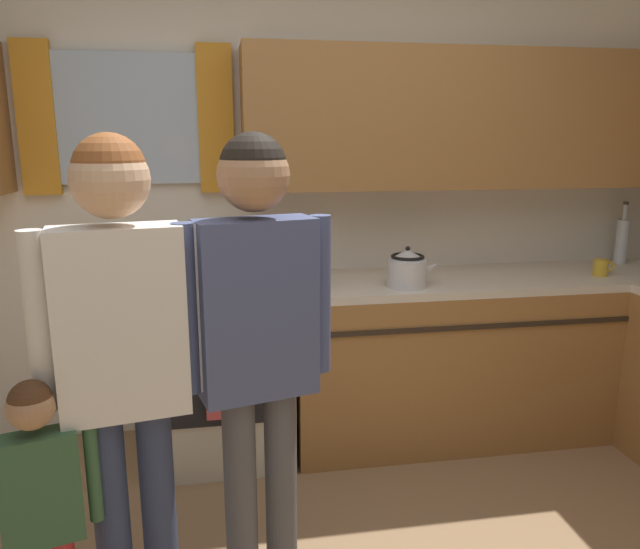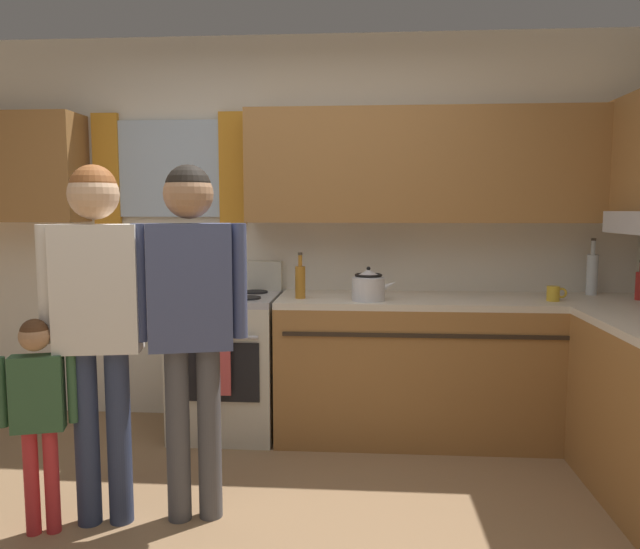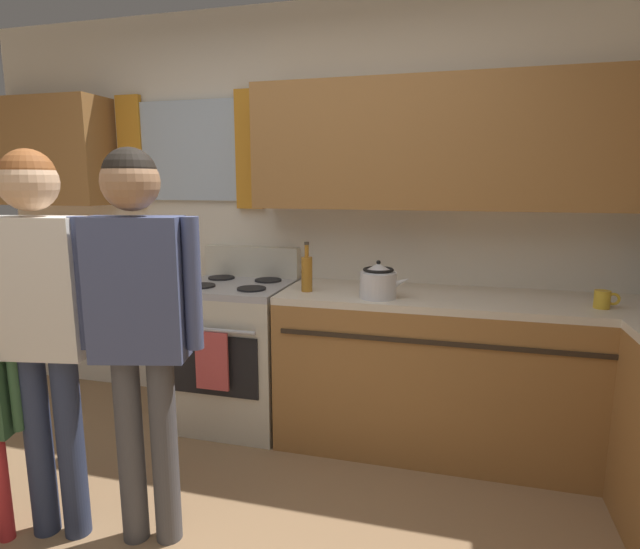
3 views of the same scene
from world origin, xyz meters
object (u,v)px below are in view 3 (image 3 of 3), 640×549
(bottle_oil_amber, at_px, (307,273))
(adult_in_plaid, at_px, (138,304))
(stove_oven, at_px, (238,350))
(stovetop_kettle, at_px, (378,281))
(mug_mustard_yellow, at_px, (603,299))
(adult_holding_child, at_px, (41,303))

(bottle_oil_amber, height_order, adult_in_plaid, adult_in_plaid)
(stove_oven, relative_size, stovetop_kettle, 4.02)
(stovetop_kettle, bearing_deg, adult_in_plaid, -130.04)
(stove_oven, height_order, adult_in_plaid, adult_in_plaid)
(mug_mustard_yellow, relative_size, stovetop_kettle, 0.44)
(bottle_oil_amber, height_order, adult_holding_child, adult_holding_child)
(stovetop_kettle, bearing_deg, stove_oven, 169.89)
(mug_mustard_yellow, distance_m, adult_holding_child, 2.58)
(mug_mustard_yellow, relative_size, adult_in_plaid, 0.07)
(bottle_oil_amber, relative_size, adult_in_plaid, 0.17)
(adult_holding_child, height_order, adult_in_plaid, adult_in_plaid)
(stove_oven, height_order, adult_holding_child, adult_holding_child)
(stovetop_kettle, bearing_deg, bottle_oil_amber, 171.77)
(stove_oven, relative_size, adult_holding_child, 0.67)
(mug_mustard_yellow, xyz_separation_m, adult_holding_child, (-2.33, -1.10, 0.09))
(bottle_oil_amber, relative_size, adult_holding_child, 0.17)
(stove_oven, relative_size, mug_mustard_yellow, 9.15)
(mug_mustard_yellow, distance_m, adult_in_plaid, 2.19)
(stove_oven, xyz_separation_m, bottle_oil_amber, (0.49, -0.10, 0.54))
(stovetop_kettle, xyz_separation_m, adult_in_plaid, (-0.82, -0.97, 0.04))
(mug_mustard_yellow, xyz_separation_m, adult_in_plaid, (-1.93, -1.03, 0.09))
(stovetop_kettle, height_order, adult_holding_child, adult_holding_child)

